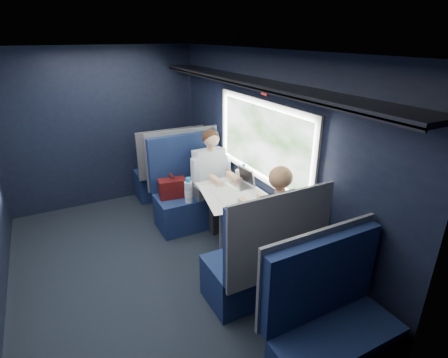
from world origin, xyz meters
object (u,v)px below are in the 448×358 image
seat_row_front (169,172)px  laptop (242,181)px  cup (238,173)px  seat_bay_near (190,194)px  bottle_small (244,174)px  table (234,200)px  man (213,174)px  woman (275,220)px  seat_row_back (330,330)px  seat_bay_far (262,263)px

seat_row_front → laptop: 1.73m
cup → laptop: bearing=-109.3°
seat_bay_near → bottle_small: bearing=-51.5°
table → seat_row_front: bearing=95.8°
man → woman: same height
seat_row_back → bottle_small: 2.16m
woman → seat_bay_far: bearing=-146.2°
woman → seat_row_front: bearing=95.7°
bottle_small → laptop: bearing=-126.1°
seat_bay_far → bottle_small: bearing=67.9°
table → cup: size_ratio=11.40×
table → man: man is taller
seat_bay_near → seat_row_front: seat_bay_near is taller
woman → cup: bearing=78.7°
seat_row_front → laptop: seat_row_front is taller
table → seat_bay_far: (-0.18, -0.87, -0.25)m
table → woman: bearing=-84.5°
man → cup: man is taller
bottle_small → cup: bottle_small is taller
seat_row_back → cup: seat_row_back is taller
seat_bay_far → seat_row_front: (0.00, 2.67, -0.00)m
seat_bay_far → woman: woman is taller
cup → seat_row_front: bearing=109.5°
woman → seat_row_back: bearing=-102.9°
man → woman: 1.41m
man → cup: size_ratio=15.08×
seat_row_back → bottle_small: (0.46, 2.07, 0.43)m
seat_bay_far → cup: 1.45m
seat_bay_near → woman: size_ratio=0.95×
seat_bay_near → seat_row_back: seat_bay_near is taller
seat_bay_near → cup: seat_bay_near is taller
man → bottle_small: 0.49m
table → bottle_small: size_ratio=4.42×
seat_row_back → bottle_small: seat_row_back is taller
cup → man: bearing=131.6°
seat_bay_far → man: size_ratio=0.95×
woman → bottle_small: woman is taller
seat_bay_far → laptop: bearing=69.7°
table → cup: 0.54m
table → seat_row_front: 1.82m
woman → laptop: size_ratio=4.14×
seat_bay_near → cup: (0.49, -0.43, 0.36)m
laptop → cup: size_ratio=3.64×
table → bottle_small: 0.43m
seat_row_front → laptop: bearing=-76.9°
seat_bay_near → cup: 0.75m
seat_row_front → bottle_small: seat_row_front is taller
seat_row_back → seat_bay_far: bearing=90.0°
seat_row_front → seat_row_back: same height
laptop → seat_bay_near: bearing=118.9°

